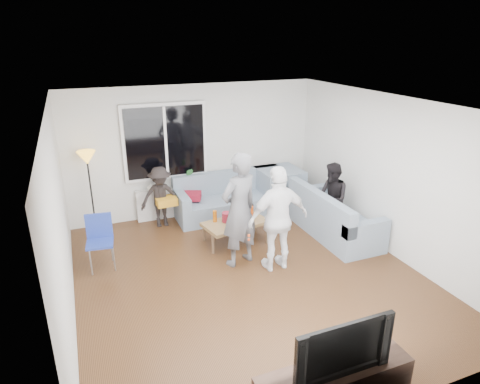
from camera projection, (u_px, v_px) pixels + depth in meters
name	position (u px, v px, depth m)	size (l,w,h in m)	color
floor	(249.00, 277.00, 6.44)	(5.00, 5.50, 0.04)	#56351C
ceiling	(250.00, 103.00, 5.51)	(5.00, 5.50, 0.04)	white
wall_back	(195.00, 150.00, 8.38)	(5.00, 0.04, 2.60)	silver
wall_front	(377.00, 306.00, 3.57)	(5.00, 0.04, 2.60)	silver
wall_left	(59.00, 225.00, 5.09)	(0.04, 5.50, 2.60)	silver
wall_right	(391.00, 176.00, 6.85)	(0.04, 5.50, 2.60)	silver
window_frame	(165.00, 142.00, 8.01)	(1.62, 0.06, 1.47)	white
window_glass	(166.00, 142.00, 7.97)	(1.50, 0.02, 1.35)	black
window_mullion	(166.00, 142.00, 7.97)	(0.05, 0.03, 1.35)	white
radiator	(170.00, 202.00, 8.41)	(1.30, 0.12, 0.62)	silver
potted_plant	(188.00, 177.00, 8.35)	(0.20, 0.16, 0.37)	#255C26
vase	(151.00, 187.00, 8.12)	(0.15, 0.15, 0.16)	white
sofa_back_section	(233.00, 195.00, 8.47)	(2.30, 0.85, 0.85)	gray
sofa_right_section	(334.00, 213.00, 7.64)	(0.85, 2.00, 0.85)	gray
sofa_corner	(279.00, 189.00, 8.83)	(0.85, 0.85, 0.85)	gray
cushion_yellow	(166.00, 201.00, 7.94)	(0.38, 0.32, 0.14)	orange
cushion_red	(192.00, 196.00, 8.20)	(0.36, 0.30, 0.13)	maroon
coffee_table	(235.00, 232.00, 7.40)	(1.10, 0.60, 0.40)	olive
pitcher	(227.00, 217.00, 7.30)	(0.17, 0.17, 0.17)	maroon
side_chair	(100.00, 243.00, 6.50)	(0.40, 0.40, 0.86)	#23399A
floor_lamp	(91.00, 194.00, 7.55)	(0.32, 0.32, 1.56)	gold
player_left	(239.00, 210.00, 6.49)	(0.67, 0.44, 1.84)	#55555A
player_right	(278.00, 219.00, 6.38)	(0.98, 0.41, 1.67)	white
spectator_right	(332.00, 198.00, 7.66)	(0.64, 0.50, 1.32)	black
spectator_back	(161.00, 197.00, 7.93)	(0.76, 0.44, 1.18)	black
television	(338.00, 344.00, 3.94)	(1.04, 0.14, 0.60)	black
bottle_d	(251.00, 214.00, 7.29)	(0.07, 0.07, 0.29)	#C74611
bottle_b	(232.00, 217.00, 7.18)	(0.08, 0.08, 0.27)	green
bottle_e	(252.00, 210.00, 7.56)	(0.07, 0.07, 0.22)	black
bottle_a	(215.00, 216.00, 7.30)	(0.07, 0.07, 0.20)	#BB570B
bottle_c	(234.00, 213.00, 7.41)	(0.07, 0.07, 0.21)	black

